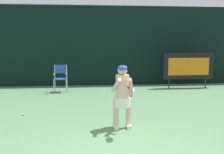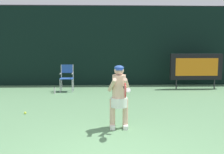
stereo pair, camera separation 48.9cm
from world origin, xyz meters
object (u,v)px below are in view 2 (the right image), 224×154
tennis_player (119,94)px  tennis_racket (125,90)px  water_bottle (55,91)px  scoreboard (196,67)px  tennis_ball_loose (25,113)px  umpire_chair (67,76)px

tennis_player → tennis_racket: tennis_player is taller
tennis_player → tennis_racket: size_ratio=2.45×
water_bottle → tennis_racket: bearing=-64.6°
water_bottle → tennis_racket: tennis_racket is taller
tennis_player → scoreboard: bearing=55.8°
water_bottle → tennis_ball_loose: bearing=-95.5°
scoreboard → water_bottle: scoreboard is taller
scoreboard → tennis_racket: size_ratio=3.65×
scoreboard → tennis_ball_loose: size_ratio=32.35×
water_bottle → tennis_racket: size_ratio=0.44×
tennis_racket → tennis_ball_loose: (-2.64, 1.91, -0.97)m
scoreboard → water_bottle: (-5.85, -0.91, -0.82)m
tennis_racket → scoreboard: bearing=57.8°
umpire_chair → tennis_ball_loose: 3.67m
scoreboard → umpire_chair: scoreboard is taller
scoreboard → tennis_player: bearing=-124.2°
water_bottle → scoreboard: bearing=8.9°
scoreboard → tennis_ball_loose: bearing=-147.3°
scoreboard → tennis_player: scoreboard is taller
scoreboard → umpire_chair: 5.45m
umpire_chair → tennis_ball_loose: size_ratio=15.88×
tennis_ball_loose → scoreboard: bearing=32.7°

